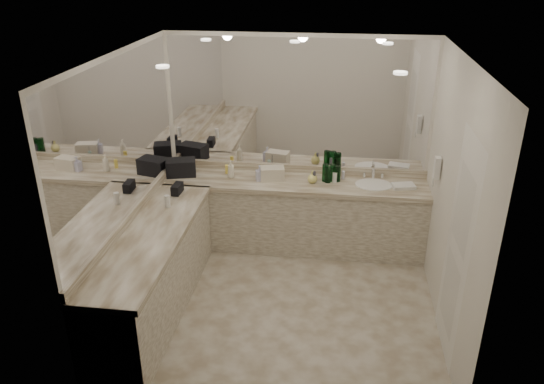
# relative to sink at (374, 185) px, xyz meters

# --- Properties ---
(floor) EXTENTS (3.20, 3.20, 0.00)m
(floor) POSITION_rel_sink_xyz_m (-0.95, -1.20, -0.90)
(floor) COLOR beige
(floor) RESTS_ON ground
(ceiling) EXTENTS (3.20, 3.20, 0.00)m
(ceiling) POSITION_rel_sink_xyz_m (-0.95, -1.20, 1.71)
(ceiling) COLOR white
(ceiling) RESTS_ON floor
(wall_back) EXTENTS (3.20, 0.02, 2.60)m
(wall_back) POSITION_rel_sink_xyz_m (-0.95, 0.30, 0.41)
(wall_back) COLOR silver
(wall_back) RESTS_ON floor
(wall_left) EXTENTS (0.02, 3.00, 2.60)m
(wall_left) POSITION_rel_sink_xyz_m (-2.55, -1.20, 0.41)
(wall_left) COLOR silver
(wall_left) RESTS_ON floor
(wall_right) EXTENTS (0.02, 3.00, 2.60)m
(wall_right) POSITION_rel_sink_xyz_m (0.65, -1.20, 0.41)
(wall_right) COLOR silver
(wall_right) RESTS_ON floor
(vanity_back_base) EXTENTS (3.20, 0.60, 0.84)m
(vanity_back_base) POSITION_rel_sink_xyz_m (-0.95, 0.00, -0.48)
(vanity_back_base) COLOR beige
(vanity_back_base) RESTS_ON floor
(vanity_back_top) EXTENTS (3.20, 0.64, 0.06)m
(vanity_back_top) POSITION_rel_sink_xyz_m (-0.95, -0.01, -0.03)
(vanity_back_top) COLOR beige
(vanity_back_top) RESTS_ON vanity_back_base
(vanity_left_base) EXTENTS (0.60, 2.40, 0.84)m
(vanity_left_base) POSITION_rel_sink_xyz_m (-2.25, -1.50, -0.48)
(vanity_left_base) COLOR beige
(vanity_left_base) RESTS_ON floor
(vanity_left_top) EXTENTS (0.64, 2.42, 0.06)m
(vanity_left_top) POSITION_rel_sink_xyz_m (-2.24, -1.50, -0.03)
(vanity_left_top) COLOR beige
(vanity_left_top) RESTS_ON vanity_left_base
(backsplash_back) EXTENTS (3.20, 0.04, 0.10)m
(backsplash_back) POSITION_rel_sink_xyz_m (-0.95, 0.28, 0.05)
(backsplash_back) COLOR beige
(backsplash_back) RESTS_ON vanity_back_top
(backsplash_left) EXTENTS (0.04, 3.00, 0.10)m
(backsplash_left) POSITION_rel_sink_xyz_m (-2.53, -1.20, 0.05)
(backsplash_left) COLOR beige
(backsplash_left) RESTS_ON vanity_left_top
(mirror_back) EXTENTS (3.12, 0.01, 1.55)m
(mirror_back) POSITION_rel_sink_xyz_m (-0.95, 0.29, 0.88)
(mirror_back) COLOR white
(mirror_back) RESTS_ON wall_back
(mirror_left) EXTENTS (0.01, 2.92, 1.55)m
(mirror_left) POSITION_rel_sink_xyz_m (-2.54, -1.20, 0.88)
(mirror_left) COLOR white
(mirror_left) RESTS_ON wall_left
(sink) EXTENTS (0.44, 0.44, 0.03)m
(sink) POSITION_rel_sink_xyz_m (0.00, 0.00, 0.00)
(sink) COLOR white
(sink) RESTS_ON vanity_back_top
(faucet) EXTENTS (0.24, 0.16, 0.14)m
(faucet) POSITION_rel_sink_xyz_m (0.00, 0.21, 0.07)
(faucet) COLOR silver
(faucet) RESTS_ON vanity_back_top
(wall_phone) EXTENTS (0.06, 0.10, 0.24)m
(wall_phone) POSITION_rel_sink_xyz_m (0.61, -0.50, 0.46)
(wall_phone) COLOR white
(wall_phone) RESTS_ON wall_right
(door) EXTENTS (0.02, 0.82, 2.10)m
(door) POSITION_rel_sink_xyz_m (0.64, -1.70, 0.16)
(door) COLOR white
(door) RESTS_ON wall_right
(black_toiletry_bag) EXTENTS (0.41, 0.31, 0.21)m
(black_toiletry_bag) POSITION_rel_sink_xyz_m (-2.36, -0.00, 0.11)
(black_toiletry_bag) COLOR black
(black_toiletry_bag) RESTS_ON vanity_back_top
(black_bag_spill) EXTENTS (0.10, 0.20, 0.11)m
(black_bag_spill) POSITION_rel_sink_xyz_m (-2.25, -0.54, 0.06)
(black_bag_spill) COLOR black
(black_bag_spill) RESTS_ON vanity_left_top
(cream_cosmetic_case) EXTENTS (0.32, 0.23, 0.17)m
(cream_cosmetic_case) POSITION_rel_sink_xyz_m (-1.22, 0.01, 0.09)
(cream_cosmetic_case) COLOR beige
(cream_cosmetic_case) RESTS_ON vanity_back_top
(hand_towel) EXTENTS (0.29, 0.23, 0.04)m
(hand_towel) POSITION_rel_sink_xyz_m (0.34, -0.03, 0.03)
(hand_towel) COLOR white
(hand_towel) RESTS_ON vanity_back_top
(lotion_left) EXTENTS (0.06, 0.06, 0.14)m
(lotion_left) POSITION_rel_sink_xyz_m (-2.25, -0.90, 0.07)
(lotion_left) COLOR white
(lotion_left) RESTS_ON vanity_left_top
(soap_bottle_a) EXTENTS (0.09, 0.09, 0.22)m
(soap_bottle_a) POSITION_rel_sink_xyz_m (-1.73, 0.01, 0.12)
(soap_bottle_a) COLOR white
(soap_bottle_a) RESTS_ON vanity_back_top
(soap_bottle_b) EXTENTS (0.11, 0.11, 0.19)m
(soap_bottle_b) POSITION_rel_sink_xyz_m (-1.37, -0.04, 0.10)
(soap_bottle_b) COLOR silver
(soap_bottle_b) RESTS_ON vanity_back_top
(soap_bottle_c) EXTENTS (0.14, 0.14, 0.15)m
(soap_bottle_c) POSITION_rel_sink_xyz_m (-0.73, -0.03, 0.08)
(soap_bottle_c) COLOR #E0D973
(soap_bottle_c) RESTS_ON vanity_back_top
(green_bottle_0) EXTENTS (0.07, 0.07, 0.21)m
(green_bottle_0) POSITION_rel_sink_xyz_m (-0.58, 0.05, 0.11)
(green_bottle_0) COLOR #10511F
(green_bottle_0) RESTS_ON vanity_back_top
(green_bottle_1) EXTENTS (0.07, 0.07, 0.20)m
(green_bottle_1) POSITION_rel_sink_xyz_m (-0.55, 0.01, 0.10)
(green_bottle_1) COLOR #10511F
(green_bottle_1) RESTS_ON vanity_back_top
(green_bottle_2) EXTENTS (0.07, 0.07, 0.20)m
(green_bottle_2) POSITION_rel_sink_xyz_m (-0.44, 0.06, 0.10)
(green_bottle_2) COLOR #10511F
(green_bottle_2) RESTS_ON vanity_back_top
(green_bottle_3) EXTENTS (0.07, 0.07, 0.19)m
(green_bottle_3) POSITION_rel_sink_xyz_m (-0.46, 0.05, 0.10)
(green_bottle_3) COLOR #10511F
(green_bottle_3) RESTS_ON vanity_back_top
(green_bottle_4) EXTENTS (0.07, 0.07, 0.21)m
(green_bottle_4) POSITION_rel_sink_xyz_m (-0.50, 0.06, 0.11)
(green_bottle_4) COLOR #10511F
(green_bottle_4) RESTS_ON vanity_back_top
(amenity_bottle_0) EXTENTS (0.04, 0.04, 0.15)m
(amenity_bottle_0) POSITION_rel_sink_xyz_m (-0.53, 0.11, 0.08)
(amenity_bottle_0) COLOR #3F3F4C
(amenity_bottle_0) RESTS_ON vanity_back_top
(amenity_bottle_1) EXTENTS (0.04, 0.04, 0.15)m
(amenity_bottle_1) POSITION_rel_sink_xyz_m (-0.71, -0.03, 0.08)
(amenity_bottle_1) COLOR #3F3F4C
(amenity_bottle_1) RESTS_ON vanity_back_top
(amenity_bottle_2) EXTENTS (0.04, 0.04, 0.14)m
(amenity_bottle_2) POSITION_rel_sink_xyz_m (-1.28, 0.06, 0.07)
(amenity_bottle_2) COLOR #3F3F4C
(amenity_bottle_2) RESTS_ON vanity_back_top
(amenity_bottle_3) EXTENTS (0.04, 0.04, 0.10)m
(amenity_bottle_3) POSITION_rel_sink_xyz_m (-0.37, 0.14, 0.06)
(amenity_bottle_3) COLOR silver
(amenity_bottle_3) RESTS_ON vanity_back_top
(amenity_bottle_4) EXTENTS (0.06, 0.06, 0.13)m
(amenity_bottle_4) POSITION_rel_sink_xyz_m (-0.47, 0.03, 0.07)
(amenity_bottle_4) COLOR white
(amenity_bottle_4) RESTS_ON vanity_back_top
(amenity_bottle_5) EXTENTS (0.05, 0.05, 0.09)m
(amenity_bottle_5) POSITION_rel_sink_xyz_m (-1.32, 0.14, 0.05)
(amenity_bottle_5) COLOR silver
(amenity_bottle_5) RESTS_ON vanity_back_top
(amenity_bottle_6) EXTENTS (0.05, 0.05, 0.11)m
(amenity_bottle_6) POSITION_rel_sink_xyz_m (-1.81, 0.13, 0.06)
(amenity_bottle_6) COLOR #F2D84C
(amenity_bottle_6) RESTS_ON vanity_back_top
(amenity_bottle_7) EXTENTS (0.06, 0.06, 0.15)m
(amenity_bottle_7) POSITION_rel_sink_xyz_m (-1.34, -0.01, 0.08)
(amenity_bottle_7) COLOR silver
(amenity_bottle_7) RESTS_ON vanity_back_top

